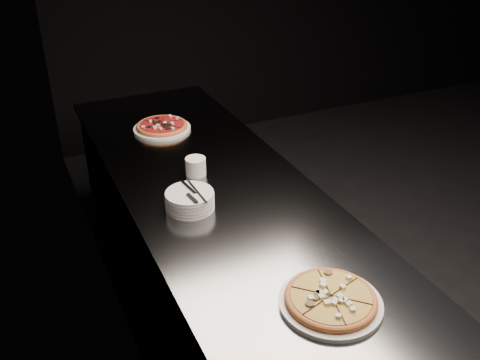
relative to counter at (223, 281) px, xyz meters
name	(u,v)px	position (x,y,z in m)	size (l,w,h in m)	color
wall_left	(115,89)	(-0.37, 0.00, 0.94)	(0.02, 5.00, 2.80)	black
counter	(223,281)	(0.00, 0.00, 0.00)	(0.74, 2.44, 0.92)	slate
pizza_mushroom	(331,300)	(0.03, -0.74, 0.48)	(0.33, 0.33, 0.04)	silver
pizza_tomato	(162,127)	(-0.03, 0.68, 0.48)	(0.28, 0.28, 0.03)	silver
plate_stack	(190,200)	(-0.16, -0.06, 0.49)	(0.18, 0.18, 0.07)	silver
cutlery	(193,193)	(-0.15, -0.08, 0.53)	(0.07, 0.20, 0.01)	silver
ramekin	(196,166)	(-0.04, 0.18, 0.50)	(0.09, 0.09, 0.07)	silver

